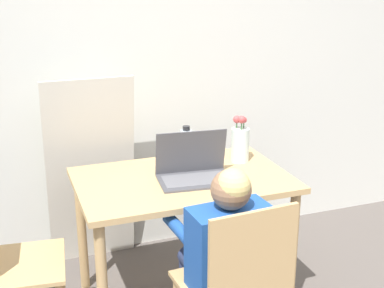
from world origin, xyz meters
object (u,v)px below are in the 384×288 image
flower_vase (240,143)px  water_bottle (186,148)px  person_seated (224,243)px  laptop (194,168)px

flower_vase → water_bottle: flower_vase is taller
person_seated → laptop: size_ratio=2.51×
person_seated → flower_vase: flower_vase is taller
laptop → water_bottle: laptop is taller
laptop → person_seated: bearing=-88.9°
person_seated → laptop: (0.04, 0.48, 0.16)m
person_seated → water_bottle: bearing=-99.2°
person_seated → laptop: bearing=-98.7°
water_bottle → flower_vase: bearing=-1.5°
person_seated → water_bottle: size_ratio=4.22×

